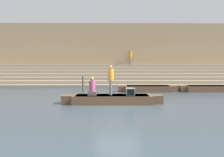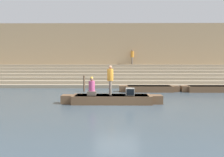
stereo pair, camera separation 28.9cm
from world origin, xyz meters
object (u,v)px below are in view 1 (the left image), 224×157
rowboat_main (112,99)px  moored_boat_distant (206,88)px  person_standing (111,78)px  person_rowing (92,88)px  tv_set (130,92)px  person_on_steps (130,56)px  moored_boat_shore (148,88)px  mooring_post (83,84)px

rowboat_main → moored_boat_distant: (7.98, 5.21, -0.01)m
person_standing → person_rowing: size_ratio=1.59×
rowboat_main → moored_boat_distant: size_ratio=1.32×
tv_set → person_on_steps: size_ratio=0.30×
person_on_steps → moored_boat_shore: bearing=-164.5°
person_rowing → moored_boat_distant: 10.60m
rowboat_main → tv_set: size_ratio=11.65×
rowboat_main → person_on_steps: person_on_steps is taller
tv_set → person_on_steps: person_on_steps is taller
tv_set → moored_boat_distant: (6.90, 5.27, -0.45)m
rowboat_main → person_rowing: person_rowing is taller
moored_boat_distant → person_rowing: bearing=-151.3°
moored_boat_distant → mooring_post: 10.35m
rowboat_main → moored_boat_distant: 9.53m
person_standing → moored_boat_shore: size_ratio=0.35×
moored_boat_distant → person_on_steps: bearing=127.2°
tv_set → moored_boat_distant: 8.69m
mooring_post → person_standing: bearing=-66.1°
person_rowing → tv_set: size_ratio=2.16×
rowboat_main → mooring_post: bearing=116.0°
person_rowing → moored_boat_distant: size_ratio=0.24×
person_standing → rowboat_main: bearing=-25.5°
rowboat_main → tv_set: 1.17m
tv_set → moored_boat_shore: size_ratio=0.10×
rowboat_main → person_rowing: bearing=-174.7°
person_rowing → mooring_post: (-1.18, 5.28, -0.27)m
moored_boat_shore → person_standing: bearing=-115.6°
mooring_post → person_on_steps: bearing=57.6°
person_standing → moored_boat_distant: (8.07, 5.15, -1.25)m
tv_set → mooring_post: mooring_post is taller
mooring_post → moored_boat_shore: bearing=0.5°
rowboat_main → moored_boat_shore: bearing=61.3°
rowboat_main → mooring_post: size_ratio=4.44×
person_rowing → moored_boat_shore: size_ratio=0.22×
person_standing → moored_boat_shore: 6.19m
moored_boat_shore → rowboat_main: bearing=-114.5°
rowboat_main → person_standing: bearing=146.2°
tv_set → person_standing: bearing=174.6°
person_rowing → moored_boat_shore: 6.84m
moored_boat_distant → mooring_post: bearing=178.8°
person_standing → tv_set: size_ratio=3.43×
moored_boat_shore → person_on_steps: (-0.83, 7.19, 2.90)m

